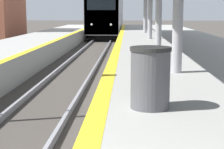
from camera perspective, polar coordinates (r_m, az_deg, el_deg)
The scene contains 2 objects.
train at distance 40.39m, azimuth -0.55°, elevation 9.45°, with size 2.78×21.81×4.56m.
trash_bin at distance 5.72m, azimuth 5.85°, elevation -0.48°, with size 0.63×0.63×0.94m.
Camera 1 is at (2.09, -1.95, 2.42)m, focal length 60.00 mm.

